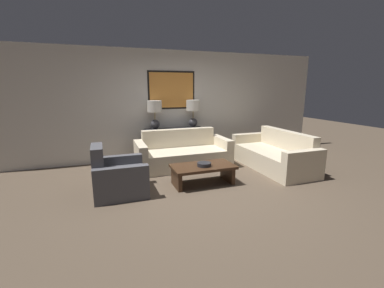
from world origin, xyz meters
The scene contains 10 objects.
ground_plane centered at (0.00, 0.00, 0.00)m, with size 20.00×20.00×0.00m, color brown.
back_wall centered at (0.00, 2.33, 1.33)m, with size 8.29×0.12×2.65m.
console_table centered at (0.00, 2.06, 0.39)m, with size 1.46×0.39×0.78m.
table_lamp_left centered at (-0.48, 2.06, 1.21)m, with size 0.34×0.34×0.69m.
table_lamp_right centered at (0.48, 2.06, 1.21)m, with size 0.34×0.34×0.69m.
couch_by_back_wall centered at (0.00, 1.41, 0.28)m, with size 2.08×0.91×0.82m.
couch_by_side centered at (1.90, 0.65, 0.28)m, with size 0.91×2.08×0.82m.
coffee_table centered at (0.02, 0.24, 0.27)m, with size 1.15×0.61×0.36m.
decorative_bowl centered at (0.03, 0.19, 0.40)m, with size 0.26×0.26×0.07m.
armchair_near_back_wall centered at (-1.49, 0.31, 0.29)m, with size 0.85×0.85×0.86m.
Camera 1 is at (-1.68, -3.96, 1.77)m, focal length 24.00 mm.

